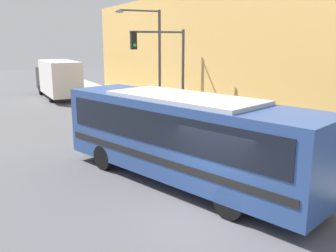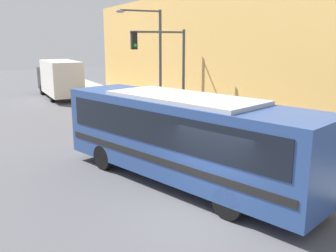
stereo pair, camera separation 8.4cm
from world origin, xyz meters
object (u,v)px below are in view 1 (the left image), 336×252
pedestrian_near_corner (163,100)px  fire_hydrant (284,156)px  delivery_truck (58,78)px  city_bus (183,133)px  street_lamp (153,53)px  traffic_light_pole (166,61)px  pedestrian_mid_block (182,105)px  parking_meter (175,108)px

pedestrian_near_corner → fire_hydrant: bearing=-92.7°
delivery_truck → city_bus: bearing=-90.9°
street_lamp → pedestrian_near_corner: bearing=6.0°
traffic_light_pole → pedestrian_mid_block: bearing=33.7°
fire_hydrant → street_lamp: 11.99m
pedestrian_mid_block → city_bus: bearing=-119.6°
city_bus → fire_hydrant: city_bus is taller
parking_meter → street_lamp: 4.08m
delivery_truck → fire_hydrant: delivery_truck is taller
traffic_light_pole → parking_meter: bearing=33.8°
traffic_light_pole → parking_meter: size_ratio=4.39×
delivery_truck → pedestrian_mid_block: bearing=-71.1°
delivery_truck → pedestrian_near_corner: 12.24m
parking_meter → pedestrian_mid_block: (0.73, 0.48, 0.11)m
fire_hydrant → traffic_light_pole: bearing=96.7°
city_bus → parking_meter: size_ratio=8.57×
delivery_truck → parking_meter: (3.89, -14.00, -0.76)m
city_bus → fire_hydrant: (4.26, -0.61, -1.29)m
traffic_light_pole → pedestrian_mid_block: traffic_light_pole is taller
city_bus → fire_hydrant: 4.49m
delivery_truck → parking_meter: bearing=-74.5°
street_lamp → pedestrian_mid_block: bearing=-65.8°
parking_meter → traffic_light_pole: bearing=-146.2°
city_bus → street_lamp: size_ratio=1.58×
pedestrian_mid_block → traffic_light_pole: bearing=-146.3°
delivery_truck → pedestrian_mid_block: 14.30m
city_bus → pedestrian_near_corner: (4.80, 10.89, -0.70)m
pedestrian_mid_block → parking_meter: bearing=-146.4°
traffic_light_pole → pedestrian_mid_block: (1.69, 1.13, -2.75)m
parking_meter → street_lamp: street_lamp is taller
parking_meter → pedestrian_mid_block: pedestrian_mid_block is taller
fire_hydrant → city_bus: bearing=171.9°
street_lamp → pedestrian_near_corner: 3.16m
street_lamp → pedestrian_near_corner: street_lamp is taller
city_bus → pedestrian_near_corner: size_ratio=5.64×
city_bus → street_lamp: (4.07, 10.81, 2.38)m
pedestrian_near_corner → pedestrian_mid_block: size_ratio=1.02×
fire_hydrant → traffic_light_pole: size_ratio=0.14×
city_bus → pedestrian_mid_block: 10.11m
delivery_truck → street_lamp: (3.70, -11.47, 2.43)m
fire_hydrant → parking_meter: 8.90m
parking_meter → pedestrian_mid_block: size_ratio=0.67×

